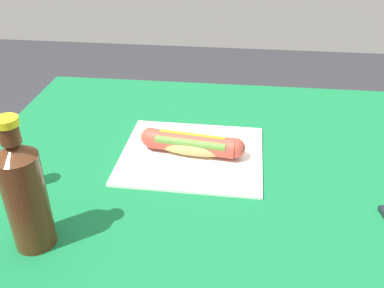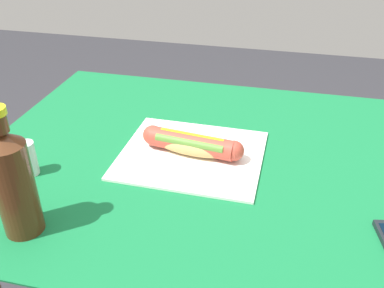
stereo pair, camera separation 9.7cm
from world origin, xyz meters
name	(u,v)px [view 1 (the left image)]	position (x,y,z in m)	size (l,w,h in m)	color
dining_table	(205,206)	(0.00, 0.00, 0.61)	(1.05, 0.84, 0.75)	brown
paper_wrapper	(192,154)	(0.03, 0.00, 0.76)	(0.32, 0.28, 0.01)	white
hot_dog	(192,143)	(0.03, 0.00, 0.78)	(0.24, 0.08, 0.05)	tan
soda_bottle	(25,193)	(0.27, 0.31, 0.86)	(0.07, 0.07, 0.24)	#4C2814
salt_shaker	(27,169)	(0.35, 0.15, 0.79)	(0.04, 0.04, 0.08)	silver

